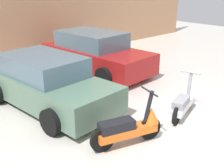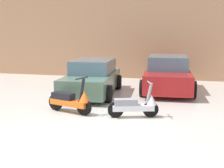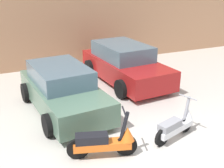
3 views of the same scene
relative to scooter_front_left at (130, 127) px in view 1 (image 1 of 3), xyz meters
name	(u,v)px [view 1 (image 1 of 3)]	position (x,y,z in m)	size (l,w,h in m)	color
ground_plane	(198,138)	(1.17, -0.78, -0.37)	(28.00, 28.00, 0.00)	beige
wall_back	(18,6)	(1.17, 6.75, 1.70)	(19.60, 0.12, 4.14)	tan
scooter_front_left	(130,127)	(0.00, 0.00, 0.00)	(1.44, 0.70, 1.04)	black
scooter_front_right	(184,101)	(1.82, 0.02, -0.03)	(1.32, 0.65, 0.95)	black
car_rear_left	(48,83)	(-0.21, 2.60, 0.24)	(2.04, 3.83, 1.26)	#51705B
car_rear_center	(95,53)	(2.43, 3.98, 0.28)	(2.12, 4.08, 1.35)	maroon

